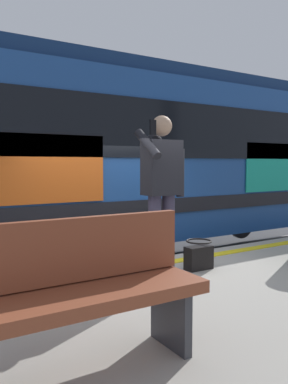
{
  "coord_description": "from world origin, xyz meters",
  "views": [
    {
      "loc": [
        2.42,
        4.15,
        2.24
      ],
      "look_at": [
        0.05,
        0.3,
        1.9
      ],
      "focal_mm": 35.84,
      "sensor_mm": 36.0,
      "label": 1
    }
  ],
  "objects_px": {
    "train_carriage": "(138,155)",
    "bench": "(83,288)",
    "passenger": "(161,182)",
    "handbag": "(199,256)"
  },
  "relations": [
    {
      "from": "bench",
      "to": "train_carriage",
      "type": "bearing_deg",
      "value": -124.42
    },
    {
      "from": "train_carriage",
      "to": "handbag",
      "type": "xyz_separation_m",
      "value": [
        0.98,
        3.02,
        -1.25
      ]
    },
    {
      "from": "train_carriage",
      "to": "bench",
      "type": "height_order",
      "value": "train_carriage"
    },
    {
      "from": "bench",
      "to": "passenger",
      "type": "bearing_deg",
      "value": -137.99
    },
    {
      "from": "handbag",
      "to": "passenger",
      "type": "bearing_deg",
      "value": -0.41
    },
    {
      "from": "handbag",
      "to": "train_carriage",
      "type": "bearing_deg",
      "value": -107.96
    },
    {
      "from": "train_carriage",
      "to": "passenger",
      "type": "xyz_separation_m",
      "value": [
        1.51,
        3.02,
        -0.37
      ]
    },
    {
      "from": "handbag",
      "to": "bench",
      "type": "distance_m",
      "value": 2.41
    },
    {
      "from": "passenger",
      "to": "bench",
      "type": "relative_size",
      "value": 1.17
    },
    {
      "from": "passenger",
      "to": "handbag",
      "type": "distance_m",
      "value": 1.02
    }
  ]
}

